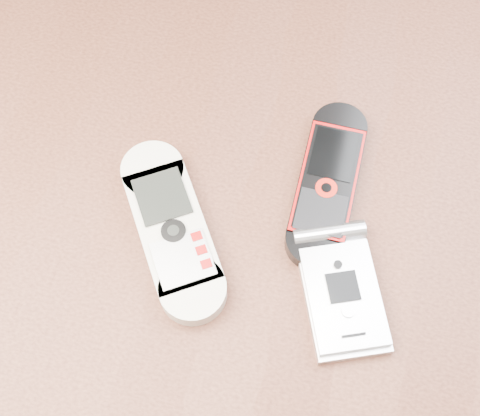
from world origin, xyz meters
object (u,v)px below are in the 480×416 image
nokia_black_red (327,182)px  motorola_razr (342,294)px  nokia_white (172,229)px  table (235,256)px

nokia_black_red → motorola_razr: size_ratio=1.39×
motorola_razr → nokia_black_red: bearing=85.1°
nokia_white → motorola_razr: bearing=-41.6°
table → nokia_white: size_ratio=7.09×
nokia_white → table: bearing=1.6°
table → nokia_white: nokia_white is taller
table → nokia_black_red: nokia_black_red is taller
table → nokia_white: (-0.05, -0.03, 0.11)m
nokia_white → nokia_black_red: 0.14m
nokia_white → nokia_black_red: size_ratio=1.04×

